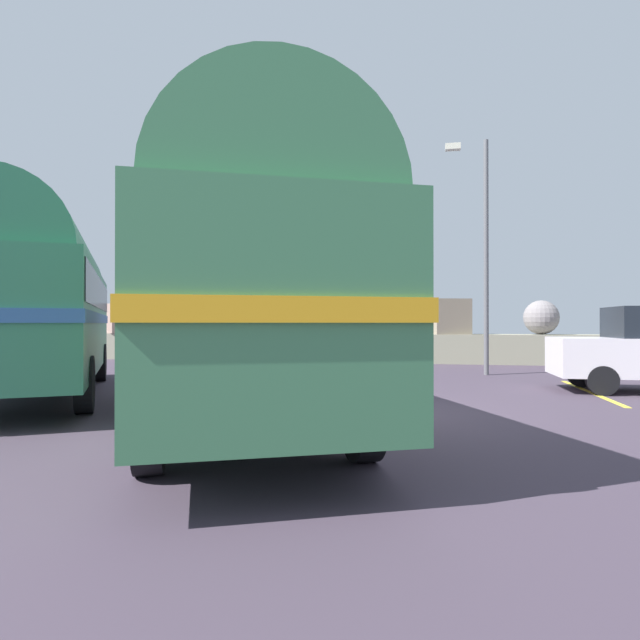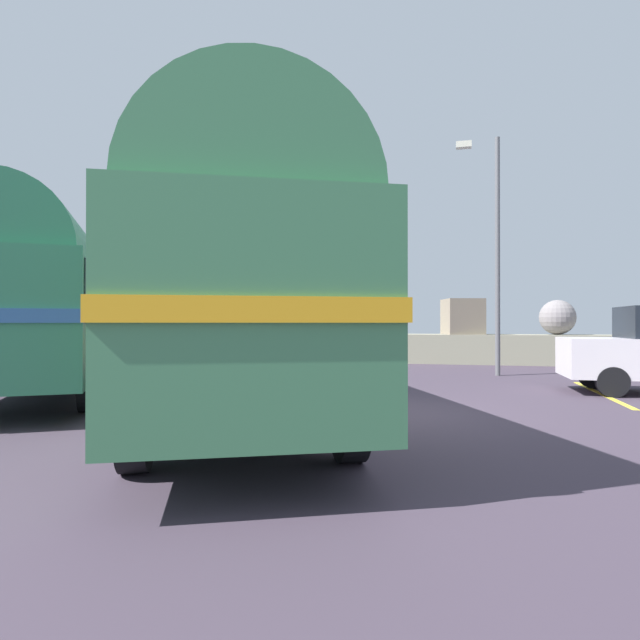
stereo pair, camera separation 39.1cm
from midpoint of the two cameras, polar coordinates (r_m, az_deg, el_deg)
ground at (r=9.03m, az=7.08°, el=-9.98°), size 32.00×26.00×0.02m
breakwater at (r=20.66m, az=11.89°, el=-2.41°), size 31.36×1.94×2.44m
vintage_coach at (r=8.18m, az=-7.39°, el=3.36°), size 5.69×8.81×3.70m
second_coach at (r=12.43m, az=-26.66°, el=2.13°), size 6.48×8.58×3.70m
lamp_post at (r=16.16m, az=18.87°, el=7.92°), size 1.22×0.33×6.86m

